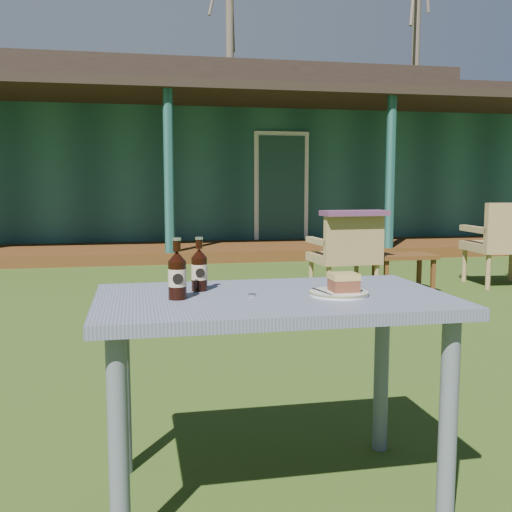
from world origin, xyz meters
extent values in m
plane|color=#334916|center=(0.00, 0.00, 0.00)|extent=(80.00, 80.00, 0.00)
cube|color=#1C4944|center=(0.00, 9.50, 1.30)|extent=(15.00, 6.00, 2.60)
cube|color=black|center=(0.00, 9.50, 2.75)|extent=(15.80, 6.80, 0.30)
cube|color=black|center=(0.00, 9.50, 3.15)|extent=(12.00, 3.50, 0.60)
cube|color=#522F14|center=(0.00, 5.60, 0.08)|extent=(15.00, 1.80, 0.16)
cube|color=black|center=(0.00, 5.60, 2.45)|extent=(15.40, 2.00, 0.12)
cylinder|color=#1C4944|center=(0.00, 4.80, 1.23)|extent=(0.14, 0.14, 2.45)
cylinder|color=#1C4944|center=(3.25, 4.80, 1.23)|extent=(0.14, 0.14, 2.45)
cube|color=white|center=(2.00, 6.48, 1.00)|extent=(0.95, 0.06, 2.00)
cube|color=#193D38|center=(2.00, 6.45, 1.00)|extent=(0.80, 0.04, 1.85)
cylinder|color=brown|center=(3.00, 18.50, 4.75)|extent=(0.28, 0.28, 9.50)
cylinder|color=brown|center=(9.50, 17.00, 5.50)|extent=(0.28, 0.28, 11.00)
cube|color=slate|center=(0.00, -1.60, 0.70)|extent=(1.20, 0.70, 0.04)
cylinder|color=slate|center=(-0.52, -1.87, 0.34)|extent=(0.06, 0.06, 0.68)
cylinder|color=slate|center=(0.52, -1.87, 0.34)|extent=(0.06, 0.06, 0.68)
cylinder|color=slate|center=(-0.52, -1.33, 0.34)|extent=(0.06, 0.06, 0.68)
cylinder|color=slate|center=(0.52, -1.33, 0.34)|extent=(0.06, 0.06, 0.68)
cylinder|color=silver|center=(0.22, -1.65, 0.73)|extent=(0.20, 0.20, 0.01)
cylinder|color=olive|center=(0.22, -1.65, 0.73)|extent=(0.20, 0.20, 0.00)
cube|color=brown|center=(0.24, -1.65, 0.75)|extent=(0.09, 0.08, 0.04)
cube|color=tan|center=(0.24, -1.65, 0.79)|extent=(0.09, 0.09, 0.02)
cube|color=silver|center=(0.15, -1.66, 0.74)|extent=(0.04, 0.14, 0.00)
cylinder|color=black|center=(-0.24, -1.47, 0.78)|extent=(0.06, 0.06, 0.12)
cone|color=black|center=(-0.24, -1.47, 0.85)|extent=(0.06, 0.06, 0.03)
cylinder|color=black|center=(-0.24, -1.47, 0.89)|extent=(0.02, 0.02, 0.03)
cylinder|color=silver|center=(-0.24, -1.47, 0.91)|extent=(0.03, 0.03, 0.01)
cylinder|color=tan|center=(-0.24, -1.47, 0.79)|extent=(0.06, 0.06, 0.05)
cylinder|color=black|center=(-0.24, -1.49, 0.79)|extent=(0.03, 0.00, 0.03)
cylinder|color=black|center=(-0.33, -1.61, 0.78)|extent=(0.06, 0.06, 0.13)
cone|color=black|center=(-0.33, -1.61, 0.86)|extent=(0.06, 0.06, 0.03)
cylinder|color=black|center=(-0.33, -1.61, 0.90)|extent=(0.03, 0.03, 0.03)
cylinder|color=silver|center=(-0.33, -1.61, 0.92)|extent=(0.03, 0.03, 0.01)
cylinder|color=tan|center=(-0.33, -1.61, 0.79)|extent=(0.06, 0.06, 0.06)
cylinder|color=black|center=(-0.33, -1.64, 0.79)|extent=(0.03, 0.00, 0.03)
cylinder|color=silver|center=(-0.07, -1.61, 0.72)|extent=(0.03, 0.03, 0.01)
cube|color=#977B4B|center=(1.56, 2.06, 0.37)|extent=(0.64, 0.60, 0.08)
cube|color=#977B4B|center=(1.58, 1.81, 0.61)|extent=(0.60, 0.12, 0.39)
cube|color=#977B4B|center=(1.82, 2.09, 0.55)|extent=(0.10, 0.53, 0.06)
cube|color=#977B4B|center=(1.29, 2.06, 0.55)|extent=(0.10, 0.53, 0.06)
cylinder|color=#977B4B|center=(1.79, 2.31, 0.17)|extent=(0.05, 0.05, 0.33)
cylinder|color=#977B4B|center=(1.29, 2.27, 0.17)|extent=(0.05, 0.05, 0.33)
cylinder|color=#977B4B|center=(1.83, 1.84, 0.17)|extent=(0.05, 0.05, 0.33)
cylinder|color=#977B4B|center=(1.33, 1.81, 0.17)|extent=(0.05, 0.05, 0.33)
cube|color=#977B4B|center=(3.47, 2.30, 0.42)|extent=(0.71, 0.67, 0.09)
cube|color=#977B4B|center=(3.17, 2.34, 0.62)|extent=(0.11, 0.59, 0.06)
cylinder|color=#977B4B|center=(3.77, 2.54, 0.19)|extent=(0.05, 0.05, 0.37)
cylinder|color=#977B4B|center=(3.20, 2.58, 0.19)|extent=(0.05, 0.05, 0.37)
cylinder|color=#977B4B|center=(3.16, 2.06, 0.19)|extent=(0.05, 0.05, 0.37)
cube|color=#5B2F51|center=(1.58, 1.81, 0.83)|extent=(0.65, 0.29, 0.05)
cube|color=#522F14|center=(2.20, 2.04, 0.38)|extent=(0.60, 0.40, 0.04)
cube|color=#522F14|center=(1.95, 1.89, 0.18)|extent=(0.04, 0.04, 0.36)
cube|color=#522F14|center=(2.45, 1.89, 0.18)|extent=(0.04, 0.04, 0.36)
cube|color=#522F14|center=(1.95, 2.19, 0.18)|extent=(0.04, 0.04, 0.36)
cube|color=#522F14|center=(2.45, 2.19, 0.18)|extent=(0.04, 0.04, 0.36)
camera|label=1|loc=(-0.45, -3.57, 1.09)|focal=42.00mm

